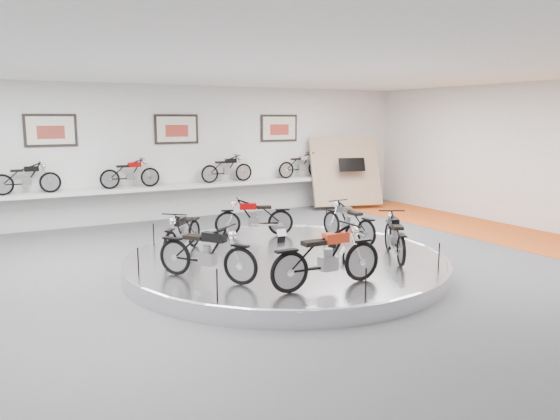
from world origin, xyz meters
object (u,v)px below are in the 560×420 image
display_platform (286,263)px  bike_f (395,236)px  bike_d (207,252)px  bike_c (183,232)px  bike_a (348,221)px  bike_b (254,217)px  shelf (181,187)px  bike_e (327,256)px

display_platform → bike_f: bike_f is taller
bike_d → bike_c: bearing=137.8°
bike_a → bike_b: (-1.61, 1.48, 0.01)m
display_platform → bike_f: size_ratio=4.18×
shelf → bike_d: (-1.99, -7.19, -0.21)m
bike_b → bike_c: bike_b is taller
bike_b → bike_c: (-2.01, -0.81, -0.01)m
bike_a → bike_e: size_ratio=0.87×
shelf → bike_b: 4.46m
display_platform → bike_d: 2.24m
shelf → bike_c: bearing=-108.5°
bike_e → bike_f: 2.38m
bike_b → bike_f: bearing=135.7°
bike_c → bike_f: bearing=98.4°
display_platform → shelf: size_ratio=0.58×
display_platform → bike_b: (0.26, 1.95, 0.61)m
display_platform → bike_a: 2.02m
display_platform → bike_c: (-1.76, 1.15, 0.60)m
shelf → bike_d: bike_d is taller
bike_b → bike_e: bearing=100.5°
bike_c → display_platform: bearing=98.7°
display_platform → bike_c: bearing=146.8°
bike_c → bike_d: (-0.24, -1.94, 0.04)m
display_platform → bike_e: size_ratio=3.65×
bike_c → shelf: bearing=-156.6°
bike_c → bike_b: bearing=153.8°
bike_c → bike_e: size_ratio=0.87×
display_platform → shelf: (0.00, 6.40, 0.85)m
bike_d → display_platform: bearing=76.4°
bike_c → bike_e: (1.33, -3.25, 0.07)m
shelf → bike_d: size_ratio=6.63×
bike_b → bike_c: 2.17m
bike_c → bike_e: 3.51m
bike_e → bike_f: bearing=23.2°
bike_e → bike_b: bearing=81.2°
shelf → bike_d: 7.47m
shelf → bike_c: 5.54m
bike_a → bike_e: (-2.29, -2.57, 0.07)m
bike_c → bike_a: bearing=121.3°
shelf → bike_e: (-0.43, -8.50, -0.18)m
bike_d → bike_a: bearing=72.9°
shelf → display_platform: bearing=-90.0°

